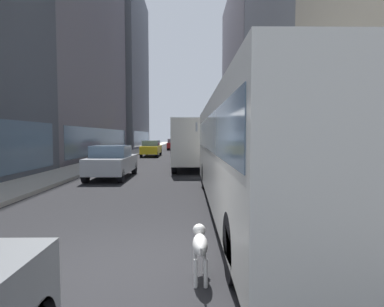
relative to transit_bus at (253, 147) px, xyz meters
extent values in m
plane|color=#232326|center=(-2.80, 31.27, -1.78)|extent=(120.00, 120.00, 0.00)
cube|color=#ADA89E|center=(-8.50, 31.27, -1.70)|extent=(2.40, 110.00, 0.15)
cube|color=gray|center=(2.90, 31.27, -1.70)|extent=(2.40, 110.00, 0.15)
cube|color=slate|center=(-10.23, 21.70, -0.18)|extent=(0.08, 19.45, 2.40)
cube|color=slate|center=(-14.70, 42.56, 11.24)|extent=(10.29, 17.82, 26.04)
cube|color=slate|center=(-9.58, 42.56, -0.18)|extent=(0.08, 16.03, 2.40)
cube|color=slate|center=(4.55, 17.01, -0.18)|extent=(0.08, 16.93, 2.40)
cube|color=slate|center=(9.10, 39.72, 10.81)|extent=(8.60, 22.93, 25.18)
cube|color=slate|center=(4.82, 39.72, -0.18)|extent=(0.08, 20.63, 2.40)
cube|color=silver|center=(0.00, -0.01, -0.10)|extent=(2.55, 11.50, 2.75)
cube|color=slate|center=(0.00, -0.01, 0.39)|extent=(2.57, 11.04, 0.90)
cube|color=black|center=(0.00, 5.69, -1.23)|extent=(2.55, 0.16, 0.44)
cylinder|color=black|center=(-1.12, 3.54, -1.28)|extent=(0.30, 1.00, 1.00)
cylinder|color=black|center=(1.13, 3.54, -1.28)|extent=(0.30, 1.00, 1.00)
cylinder|color=black|center=(-1.12, -4.16, -1.28)|extent=(0.30, 1.00, 1.00)
cube|color=silver|center=(-1.45, 5.14, 0.72)|extent=(0.08, 0.24, 0.40)
cube|color=#B7BABF|center=(-5.60, 6.54, -1.08)|extent=(1.79, 4.12, 0.75)
cube|color=slate|center=(-5.60, 6.33, -0.43)|extent=(1.65, 1.85, 0.55)
cylinder|color=black|center=(-6.38, 8.18, -1.46)|extent=(0.22, 0.64, 0.64)
cylinder|color=black|center=(-4.81, 8.18, -1.46)|extent=(0.22, 0.64, 0.64)
cylinder|color=black|center=(-6.38, 4.90, -1.46)|extent=(0.22, 0.64, 0.64)
cylinder|color=black|center=(-4.81, 4.90, -1.46)|extent=(0.22, 0.64, 0.64)
cube|color=yellow|center=(-5.60, 22.39, -1.08)|extent=(1.71, 4.70, 0.75)
cube|color=slate|center=(-5.60, 22.15, -0.43)|extent=(1.58, 2.12, 0.55)
cylinder|color=black|center=(-6.35, 24.32, -1.46)|extent=(0.22, 0.64, 0.64)
cylinder|color=black|center=(-4.85, 24.32, -1.46)|extent=(0.22, 0.64, 0.64)
cylinder|color=black|center=(-6.35, 20.45, -1.46)|extent=(0.22, 0.64, 0.64)
cylinder|color=black|center=(-4.85, 20.45, -1.46)|extent=(0.22, 0.64, 0.64)
cube|color=red|center=(-4.00, 36.42, -1.08)|extent=(1.76, 4.80, 0.75)
cube|color=slate|center=(-4.00, 36.18, -0.43)|extent=(1.62, 2.16, 0.55)
cylinder|color=black|center=(-4.77, 38.40, -1.46)|extent=(0.22, 0.64, 0.64)
cylinder|color=black|center=(-3.23, 38.40, -1.46)|extent=(0.22, 0.64, 0.64)
cylinder|color=black|center=(-4.77, 34.44, -1.46)|extent=(0.22, 0.64, 0.64)
cylinder|color=black|center=(-3.23, 34.44, -1.46)|extent=(0.22, 0.64, 0.64)
cube|color=silver|center=(-1.60, 13.74, -0.28)|extent=(2.30, 2.00, 2.10)
cube|color=silver|center=(-1.60, 9.99, -0.03)|extent=(2.30, 5.50, 2.60)
cylinder|color=black|center=(-2.61, 13.74, -1.33)|extent=(0.28, 0.90, 0.90)
cylinder|color=black|center=(-0.59, 13.74, -1.33)|extent=(0.28, 0.90, 0.90)
cylinder|color=black|center=(-2.61, 8.24, -1.33)|extent=(0.28, 0.90, 0.90)
cylinder|color=black|center=(-0.59, 8.24, -1.33)|extent=(0.28, 0.90, 0.90)
ellipsoid|color=white|center=(-1.66, -4.14, -1.25)|extent=(0.22, 0.60, 0.26)
sphere|color=white|center=(-1.66, -3.76, -1.16)|extent=(0.20, 0.20, 0.20)
sphere|color=black|center=(-1.72, -3.74, -1.14)|extent=(0.07, 0.07, 0.07)
sphere|color=black|center=(-1.60, -3.74, -1.14)|extent=(0.07, 0.07, 0.07)
cylinder|color=white|center=(-1.66, -4.54, -1.20)|extent=(0.03, 0.16, 0.19)
cylinder|color=white|center=(-1.73, -3.93, -1.58)|extent=(0.06, 0.06, 0.40)
cylinder|color=white|center=(-1.59, -3.93, -1.58)|extent=(0.06, 0.06, 0.40)
cylinder|color=white|center=(-1.73, -4.35, -1.58)|extent=(0.06, 0.06, 0.40)
cylinder|color=white|center=(-1.59, -4.35, -1.58)|extent=(0.06, 0.06, 0.40)
sphere|color=black|center=(-1.61, -4.04, -1.21)|extent=(0.04, 0.04, 0.04)
sphere|color=black|center=(-1.72, -4.22, -1.23)|extent=(0.04, 0.04, 0.04)
sphere|color=black|center=(-1.64, -4.32, -1.19)|extent=(0.04, 0.04, 0.04)
cylinder|color=#1E1E2D|center=(2.47, 5.05, -1.20)|extent=(0.28, 0.28, 0.85)
cylinder|color=#26262D|center=(2.47, 5.05, -0.47)|extent=(0.34, 0.34, 0.62)
sphere|color=tan|center=(2.47, 5.05, -0.05)|extent=(0.22, 0.22, 0.22)
cube|color=#59331E|center=(2.69, 5.05, -0.73)|extent=(0.12, 0.24, 0.20)
camera|label=1|loc=(-1.83, -8.42, 0.33)|focal=28.22mm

